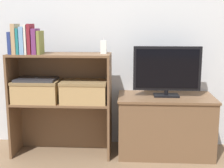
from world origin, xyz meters
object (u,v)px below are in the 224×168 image
at_px(book_teal, 20,41).
at_px(storage_basket_right, 84,90).
at_px(book_ivory, 27,39).
at_px(book_olive, 40,43).
at_px(storage_basket_left, 37,90).
at_px(book_navy, 12,43).
at_px(baby_monitor, 103,47).
at_px(book_skyblue, 24,40).
at_px(tv_stand, 165,125).
at_px(laptop, 36,79).
at_px(tv, 167,70).
at_px(book_maroon, 31,39).
at_px(book_plum, 36,41).
at_px(book_tan, 16,39).

xyz_separation_m(book_teal, storage_basket_right, (0.53, 0.04, -0.43)).
bearing_deg(book_ivory, book_olive, 0.00).
distance_m(book_ivory, storage_basket_left, 0.45).
bearing_deg(book_navy, baby_monitor, 3.77).
bearing_deg(book_olive, storage_basket_left, 148.70).
bearing_deg(book_skyblue, book_navy, -180.00).
xyz_separation_m(tv_stand, laptop, (-1.14, -0.08, 0.42)).
relative_size(book_navy, book_olive, 0.95).
bearing_deg(tv, book_maroon, -174.28).
relative_size(book_navy, book_ivory, 0.76).
bearing_deg(baby_monitor, book_teal, -175.86).
bearing_deg(storage_basket_right, storage_basket_left, 180.00).
xyz_separation_m(book_ivory, storage_basket_right, (0.47, 0.04, -0.44)).
height_order(book_maroon, book_olive, book_maroon).
bearing_deg(tv, laptop, -175.97).
bearing_deg(book_teal, book_plum, 0.00).
bearing_deg(storage_basket_left, book_maroon, -119.15).
height_order(book_navy, laptop, book_navy).
bearing_deg(book_ivory, book_navy, 180.00).
bearing_deg(storage_basket_left, book_plum, -60.63).
xyz_separation_m(book_skyblue, book_maroon, (0.06, -0.00, 0.01)).
xyz_separation_m(book_navy, book_ivory, (0.13, 0.00, 0.03)).
xyz_separation_m(book_olive, storage_basket_left, (-0.06, 0.04, -0.42)).
xyz_separation_m(book_maroon, storage_basket_left, (0.02, 0.04, -0.44)).
bearing_deg(book_skyblue, storage_basket_left, 24.00).
bearing_deg(storage_basket_left, tv, 4.03).
relative_size(book_navy, book_plum, 0.87).
bearing_deg(tv, storage_basket_left, -175.97).
distance_m(book_navy, book_ivory, 0.14).
distance_m(book_tan, book_teal, 0.04).
bearing_deg(book_navy, tv_stand, 5.08).
relative_size(book_teal, laptop, 0.62).
bearing_deg(storage_basket_left, laptop, -90.00).
bearing_deg(book_maroon, book_plum, 0.00).
height_order(baby_monitor, storage_basket_right, baby_monitor).
bearing_deg(book_ivory, book_teal, 180.00).
height_order(book_tan, storage_basket_right, book_tan).
height_order(book_ivory, laptop, book_ivory).
height_order(book_navy, book_plum, book_plum).
xyz_separation_m(book_maroon, book_plum, (0.04, 0.00, -0.02)).
bearing_deg(baby_monitor, storage_basket_left, -178.54).
height_order(tv_stand, book_teal, book_teal).
distance_m(book_plum, laptop, 0.33).
relative_size(book_olive, laptop, 0.56).
relative_size(book_skyblue, book_plum, 1.08).
bearing_deg(book_ivory, tv, 5.58).
distance_m(book_olive, storage_basket_left, 0.42).
bearing_deg(tv, book_navy, -174.99).
distance_m(book_ivory, book_plum, 0.07).
relative_size(book_tan, book_ivory, 1.03).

